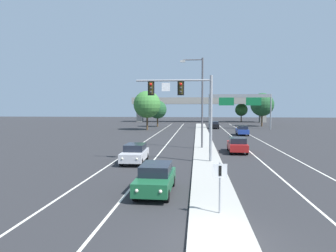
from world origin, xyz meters
TOP-DOWN VIEW (x-y plane):
  - ground_plane at (0.00, 0.00)m, footprint 260.00×260.00m
  - median_island at (0.00, 18.00)m, footprint 2.40×110.00m
  - lane_stripe_oncoming_center at (-4.70, 25.00)m, footprint 0.14×100.00m
  - lane_stripe_receding_center at (4.70, 25.00)m, footprint 0.14×100.00m
  - edge_stripe_left at (-8.00, 25.00)m, footprint 0.14×100.00m
  - edge_stripe_right at (8.00, 25.00)m, footprint 0.14×100.00m
  - overhead_signal_mast at (-1.76, 15.09)m, footprint 6.44×0.44m
  - median_sign_post at (0.11, 2.54)m, footprint 0.60×0.10m
  - street_lamp_median at (-0.55, 23.58)m, footprint 2.58×0.28m
  - car_oncoming_green at (-3.13, 5.87)m, footprint 1.88×4.49m
  - car_oncoming_silver at (-6.11, 14.58)m, footprint 1.89×4.50m
  - car_receding_red at (3.27, 21.21)m, footprint 1.92×4.51m
  - car_receding_blue at (6.63, 40.89)m, footprint 1.92×4.51m
  - car_receding_black at (2.89, 56.22)m, footprint 1.85×4.48m
  - highway_sign_gantry at (8.20, 55.66)m, footprint 13.28×0.42m
  - overpass_bridge at (0.00, 84.90)m, footprint 42.40×6.40m
  - tree_far_left_a at (-10.32, 60.89)m, footprint 4.36×4.36m
  - tree_far_right_c at (14.75, 64.64)m, footprint 5.59×5.59m
  - tree_far_left_c at (-11.10, 50.64)m, footprint 5.54×5.54m
  - tree_far_right_b at (13.29, 89.06)m, footprint 4.03×4.03m

SIDE VIEW (x-z plane):
  - ground_plane at x=0.00m, z-range 0.00..0.00m
  - lane_stripe_oncoming_center at x=-4.70m, z-range 0.00..0.01m
  - lane_stripe_receding_center at x=4.70m, z-range 0.00..0.01m
  - edge_stripe_left at x=-8.00m, z-range 0.00..0.01m
  - edge_stripe_right at x=8.00m, z-range 0.00..0.01m
  - median_island at x=0.00m, z-range 0.00..0.15m
  - car_oncoming_green at x=-3.13m, z-range 0.03..1.61m
  - car_oncoming_silver at x=-6.11m, z-range 0.03..1.61m
  - car_receding_red at x=3.27m, z-range 0.03..1.61m
  - car_receding_blue at x=6.63m, z-range 0.03..1.61m
  - car_receding_black at x=2.89m, z-range 0.03..1.61m
  - median_sign_post at x=0.11m, z-range 0.49..2.69m
  - tree_far_right_b at x=13.29m, z-range 0.89..6.72m
  - tree_far_left_a at x=-10.32m, z-range 0.96..7.27m
  - tree_far_left_c at x=-11.10m, z-range 1.23..9.24m
  - tree_far_right_c at x=14.75m, z-range 1.24..9.34m
  - overhead_signal_mast at x=-1.76m, z-range 1.69..8.89m
  - overpass_bridge at x=0.00m, z-range 1.96..9.61m
  - street_lamp_median at x=-0.55m, z-range 0.79..10.79m
  - highway_sign_gantry at x=8.20m, z-range 2.41..9.91m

